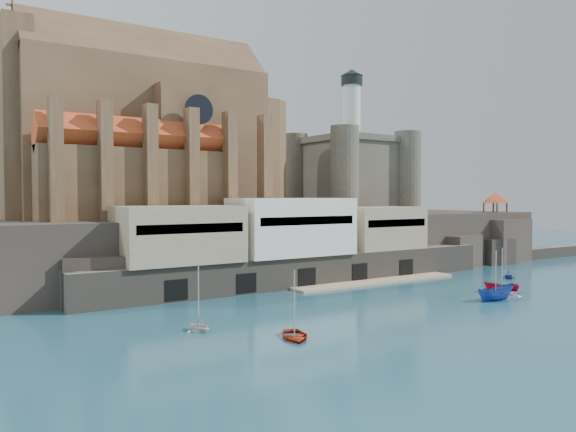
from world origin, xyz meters
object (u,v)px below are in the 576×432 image
Objects in this scene: church at (156,142)px; boat_0 at (294,338)px; castle_keep at (350,171)px; pavilion at (495,199)px; boat_2 at (496,300)px.

church is 9.54× the size of boat_0.
castle_keep is (40.21, -0.78, -3.81)m from church.
church is 68.65m from pavilion.
boat_0 is 32.17m from boat_2.
castle_keep is at bearing 149.82° from pavilion.
castle_keep is 4.58× the size of pavilion.
pavilion is 76.50m from boat_0.
boat_2 is (-11.53, -42.62, -18.31)m from castle_keep.
church is at bearing 178.89° from castle_keep.
church is 50.24m from boat_0.
castle_keep reaches higher than boat_2.
boat_2 is at bearing -143.67° from pavilion.
pavilion is at bearing -30.18° from castle_keep.
boat_2 is (-37.46, -27.55, -12.73)m from pavilion.
pavilion is at bearing -47.77° from boat_2.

